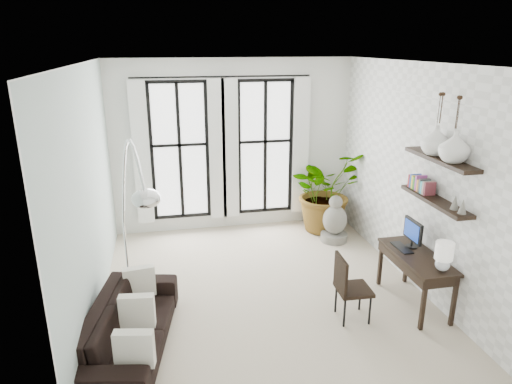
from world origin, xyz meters
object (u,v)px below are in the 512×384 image
object	(u,v)px
buddha	(335,222)
sofa	(130,327)
desk	(419,259)
desk_chair	(348,284)
arc_lamp	(131,181)
plant	(325,190)

from	to	relation	value
buddha	sofa	bearing A→B (deg)	-144.54
desk	desk_chair	world-z (taller)	desk
desk	desk_chair	xyz separation A→B (m)	(-1.03, -0.10, -0.19)
sofa	arc_lamp	bearing A→B (deg)	2.57
desk_chair	buddha	size ratio (longest dim) A/B	1.03
sofa	desk_chair	size ratio (longest dim) A/B	2.35
desk_chair	arc_lamp	bearing A→B (deg)	168.44
plant	desk	world-z (taller)	plant
plant	buddha	xyz separation A→B (m)	(-0.01, -0.57, -0.42)
sofa	plant	bearing A→B (deg)	-38.40
sofa	buddha	size ratio (longest dim) A/B	2.41
plant	buddha	world-z (taller)	plant
sofa	desk_chair	xyz separation A→B (m)	(2.72, 0.08, 0.20)
buddha	desk	bearing A→B (deg)	-82.81
sofa	arc_lamp	size ratio (longest dim) A/B	0.88
desk	arc_lamp	world-z (taller)	arc_lamp
desk	buddha	distance (m)	2.32
arc_lamp	desk_chair	bearing A→B (deg)	-14.19
desk	arc_lamp	size ratio (longest dim) A/B	0.53
arc_lamp	plant	bearing A→B (deg)	34.27
plant	desk_chair	bearing A→B (deg)	-104.25
plant	desk_chair	size ratio (longest dim) A/B	1.76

